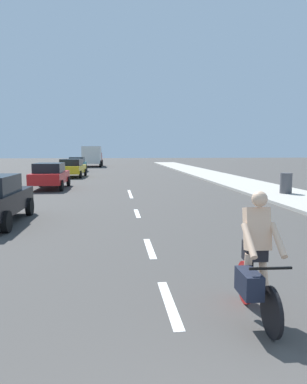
{
  "coord_description": "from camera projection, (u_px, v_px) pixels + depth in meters",
  "views": [
    {
      "loc": [
        -0.83,
        -1.51,
        2.39
      ],
      "look_at": [
        0.35,
        9.38,
        1.1
      ],
      "focal_mm": 34.03,
      "sensor_mm": 36.0,
      "label": 1
    }
  ],
  "objects": [
    {
      "name": "ground_plane",
      "position": [
        129.0,
        190.0,
        21.61
      ],
      "size": [
        160.0,
        160.0,
        0.0
      ],
      "primitive_type": "plane",
      "color": "#423F3D"
    },
    {
      "name": "sidewalk_strip",
      "position": [
        244.0,
        184.0,
        24.41
      ],
      "size": [
        3.6,
        80.0,
        0.14
      ],
      "primitive_type": "cube",
      "color": "#B2ADA3",
      "rests_on": "ground"
    },
    {
      "name": "lane_stripe_1",
      "position": [
        169.0,
        303.0,
        5.67
      ],
      "size": [
        0.16,
        1.8,
        0.01
      ],
      "primitive_type": "cube",
      "color": "white",
      "rests_on": "ground"
    },
    {
      "name": "lane_stripe_2",
      "position": [
        150.0,
        248.0,
        8.82
      ],
      "size": [
        0.16,
        1.8,
        0.01
      ],
      "primitive_type": "cube",
      "color": "white",
      "rests_on": "ground"
    },
    {
      "name": "lane_stripe_3",
      "position": [
        137.0,
        213.0,
        13.61
      ],
      "size": [
        0.16,
        1.8,
        0.01
      ],
      "primitive_type": "cube",
      "color": "white",
      "rests_on": "ground"
    },
    {
      "name": "lane_stripe_4",
      "position": [
        131.0,
        196.0,
        18.68
      ],
      "size": [
        0.16,
        1.8,
        0.01
      ],
      "primitive_type": "cube",
      "color": "white",
      "rests_on": "ground"
    },
    {
      "name": "lane_stripe_5",
      "position": [
        129.0,
        192.0,
        20.54
      ],
      "size": [
        0.16,
        1.8,
        0.01
      ],
      "primitive_type": "cube",
      "color": "white",
      "rests_on": "ground"
    },
    {
      "name": "cyclist",
      "position": [
        255.0,
        262.0,
        5.04
      ],
      "size": [
        0.62,
        1.71,
        1.82
      ],
      "rotation": [
        0.0,
        0.0,
        3.11
      ],
      "color": "black",
      "rests_on": "ground"
    },
    {
      "name": "parked_car_red",
      "position": [
        50.0,
        175.0,
        22.05
      ],
      "size": [
        2.0,
        4.26,
        1.57
      ],
      "rotation": [
        0.0,
        0.0,
        -0.01
      ],
      "color": "red",
      "rests_on": "ground"
    },
    {
      "name": "parked_car_yellow",
      "position": [
        72.0,
        167.0,
        31.29
      ],
      "size": [
        2.23,
        4.5,
        1.57
      ],
      "rotation": [
        0.0,
        0.0,
        -0.06
      ],
      "color": "gold",
      "rests_on": "ground"
    },
    {
      "name": "parked_car_teal",
      "position": [
        77.0,
        164.0,
        38.95
      ],
      "size": [
        1.87,
        3.93,
        1.57
      ],
      "rotation": [
        0.0,
        0.0,
        -0.02
      ],
      "color": "#14727A",
      "rests_on": "ground"
    },
    {
      "name": "delivery_truck",
      "position": [
        92.0,
        156.0,
        50.5
      ],
      "size": [
        2.75,
        6.28,
        2.8
      ],
      "rotation": [
        0.0,
        0.0,
        -0.02
      ],
      "color": "maroon",
      "rests_on": "ground"
    },
    {
      "name": "trash_bin_far",
      "position": [
        286.0,
        183.0,
        18.66
      ],
      "size": [
        0.6,
        0.6,
        1.05
      ],
      "primitive_type": "cylinder",
      "color": "#47474C",
      "rests_on": "sidewalk_strip"
    }
  ]
}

